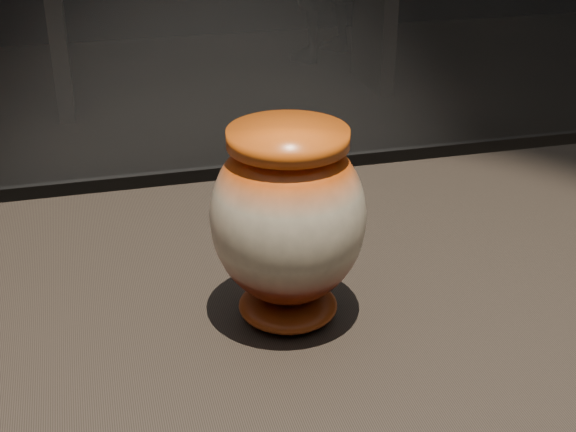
# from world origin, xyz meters

# --- Properties ---
(main_vase) EXTENTS (0.16, 0.16, 0.20)m
(main_vase) POSITION_xyz_m (-0.05, 0.04, 1.01)
(main_vase) COLOR #641A08
(main_vase) RESTS_ON display_plinth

